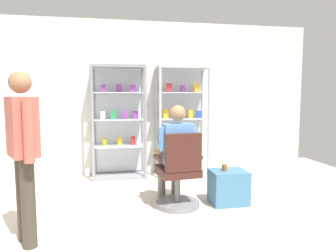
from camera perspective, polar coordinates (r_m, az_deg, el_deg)
name	(u,v)px	position (r m, az deg, el deg)	size (l,w,h in m)	color
back_wall	(149,98)	(5.55, -3.57, 5.18)	(6.00, 0.10, 2.70)	silver
display_cabinet_left	(119,121)	(5.30, -9.14, 0.88)	(0.90, 0.45, 1.90)	gray
display_cabinet_right	(181,120)	(5.43, 2.52, 1.06)	(0.90, 0.45, 1.90)	#B7B7BC
office_chair	(179,177)	(3.86, 2.07, -9.50)	(0.59, 0.56, 0.96)	slate
seated_shopkeeper	(175,150)	(3.94, 1.32, -4.43)	(0.52, 0.59, 1.29)	slate
storage_crate	(228,187)	(4.14, 11.19, -11.10)	(0.46, 0.37, 0.44)	teal
tea_glass	(224,168)	(4.05, 10.48, -7.63)	(0.07, 0.07, 0.09)	brown
standing_customer	(23,147)	(3.14, -25.40, -3.60)	(0.36, 0.47, 1.63)	#3F382D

